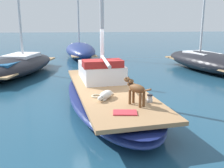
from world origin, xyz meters
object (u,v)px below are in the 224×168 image
at_px(deck_winch, 150,99).
at_px(moored_boat_far_astern, 80,50).
at_px(dog_brown, 136,89).
at_px(sailboat_main, 108,97).
at_px(deck_towel, 125,113).
at_px(coiled_rope, 97,96).
at_px(moored_boat_starboard_side, 207,61).
at_px(dog_white, 106,95).
at_px(moored_boat_port_side, 18,65).

xyz_separation_m(deck_winch, moored_boat_far_astern, (-1.74, 13.75, -0.17)).
bearing_deg(dog_brown, sailboat_main, 104.57).
bearing_deg(deck_towel, coiled_rope, 111.44).
bearing_deg(deck_towel, moored_boat_starboard_side, 52.45).
bearing_deg(dog_white, moored_boat_far_astern, 92.60).
bearing_deg(dog_brown, deck_winch, 21.97).
bearing_deg(coiled_rope, deck_winch, -26.22).
height_order(sailboat_main, coiled_rope, coiled_rope).
distance_m(sailboat_main, moored_boat_far_astern, 12.06).
bearing_deg(moored_boat_starboard_side, dog_brown, -127.91).
bearing_deg(deck_towel, dog_white, 105.42).
distance_m(moored_boat_starboard_side, moored_boat_port_side, 10.53).
bearing_deg(moored_boat_port_side, coiled_rope, -61.88).
xyz_separation_m(dog_white, deck_towel, (0.34, -1.22, -0.09)).
height_order(dog_brown, deck_towel, dog_brown).
height_order(sailboat_main, moored_boat_port_side, moored_boat_port_side).
bearing_deg(moored_boat_port_side, sailboat_main, -54.89).
xyz_separation_m(dog_white, moored_boat_far_astern, (-0.60, 13.30, -0.17)).
distance_m(deck_winch, deck_towel, 1.11).
relative_size(dog_white, moored_boat_starboard_side, 0.11).
bearing_deg(dog_brown, moored_boat_port_side, 120.80).
bearing_deg(deck_winch, moored_boat_far_astern, 97.22).
distance_m(dog_white, deck_winch, 1.23).
height_order(dog_brown, moored_boat_port_side, moored_boat_port_side).
bearing_deg(dog_brown, coiled_rope, 137.92).
height_order(deck_winch, moored_boat_port_side, moored_boat_port_side).
bearing_deg(dog_white, coiled_rope, 136.12).
height_order(moored_boat_starboard_side, moored_boat_port_side, moored_boat_starboard_side).
height_order(deck_towel, moored_boat_port_side, moored_boat_port_side).
bearing_deg(deck_towel, dog_brown, 57.43).
height_order(sailboat_main, moored_boat_starboard_side, moored_boat_starboard_side).
height_order(sailboat_main, moored_boat_far_astern, moored_boat_far_astern).
distance_m(coiled_rope, moored_boat_far_astern, 13.09).
distance_m(moored_boat_far_astern, moored_boat_starboard_side, 9.62).
height_order(coiled_rope, deck_towel, coiled_rope).
xyz_separation_m(coiled_rope, moored_boat_far_astern, (-0.38, 13.08, -0.09)).
xyz_separation_m(sailboat_main, deck_towel, (0.12, -2.49, 0.34)).
bearing_deg(sailboat_main, moored_boat_far_astern, 93.90).
relative_size(dog_white, coiled_rope, 2.65).
bearing_deg(dog_white, deck_winch, -21.73).
bearing_deg(sailboat_main, coiled_rope, -112.92).
height_order(deck_winch, deck_towel, deck_winch).
bearing_deg(coiled_rope, dog_brown, -42.08).
xyz_separation_m(dog_white, deck_winch, (1.14, -0.45, -0.01)).
height_order(sailboat_main, dog_brown, dog_brown).
relative_size(deck_towel, moored_boat_port_side, 0.08).
bearing_deg(moored_boat_port_side, dog_white, -61.20).
xyz_separation_m(moored_boat_far_astern, moored_boat_starboard_side, (7.15, -6.43, -0.03)).
bearing_deg(sailboat_main, deck_towel, -87.27).
bearing_deg(coiled_rope, deck_towel, -68.56).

